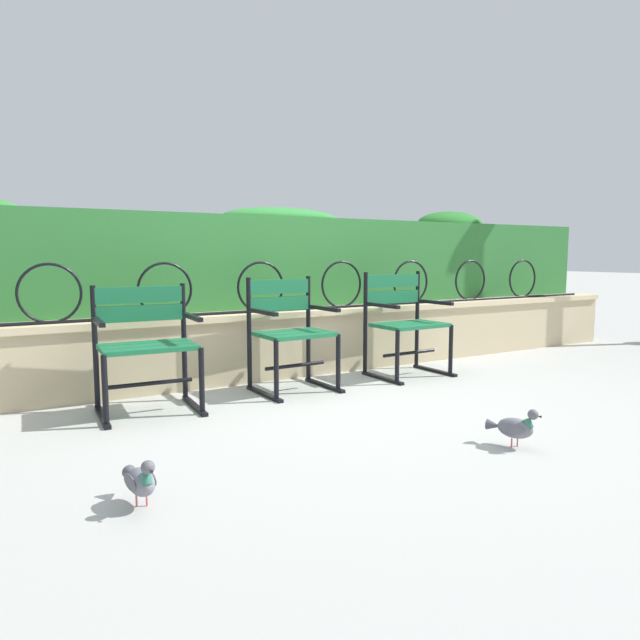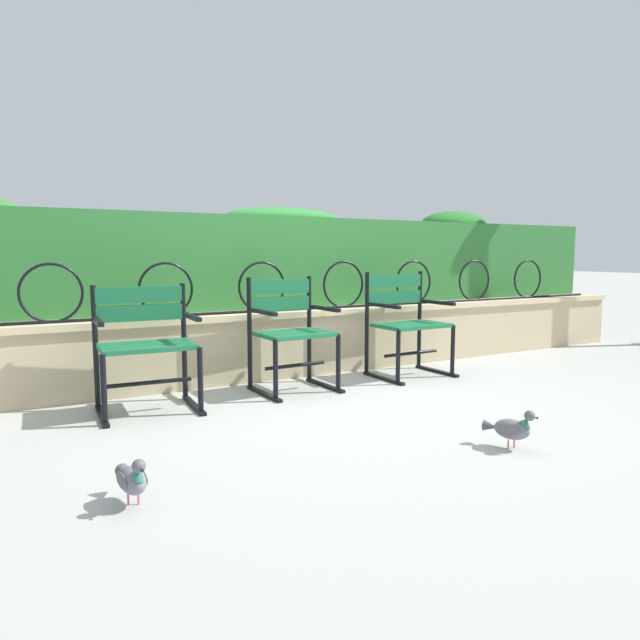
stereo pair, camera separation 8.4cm
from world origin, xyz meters
The scene contains 9 objects.
ground_plane centered at (0.00, 0.00, 0.00)m, with size 60.00×60.00×0.00m, color #ADADA8.
stone_wall centered at (0.00, 0.77, 0.29)m, with size 8.27×0.41×0.56m.
iron_arch_fence centered at (-0.17, 0.69, 0.75)m, with size 7.71×0.02×0.42m.
hedge_row centered at (0.03, 1.21, 1.00)m, with size 8.10×0.54×0.95m.
park_chair_left centered at (-1.25, 0.21, 0.46)m, with size 0.66×0.55×0.84m.
park_chair_centre centered at (-0.15, 0.26, 0.46)m, with size 0.59×0.54×0.86m.
park_chair_right centered at (0.96, 0.26, 0.47)m, with size 0.65×0.54×0.89m.
pigeon_near_chairs centered at (-1.64, -1.26, 0.11)m, with size 0.12×0.29×0.22m.
pigeon_far_side centered at (0.27, -1.54, 0.11)m, with size 0.17×0.28×0.22m.
Camera 1 is at (-2.15, -3.59, 1.03)m, focal length 32.10 mm.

